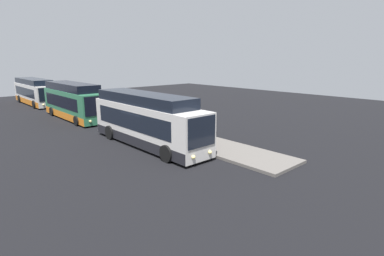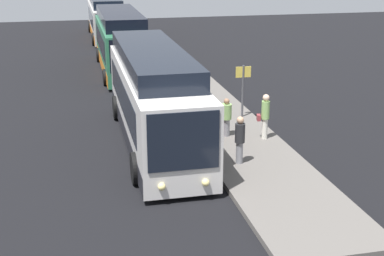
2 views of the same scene
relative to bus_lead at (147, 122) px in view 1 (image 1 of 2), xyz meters
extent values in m
plane|color=black|center=(-0.21, -0.08, -1.73)|extent=(80.00, 80.00, 0.00)
cube|color=#605B56|center=(-0.21, 3.24, -1.64)|extent=(20.00, 3.43, 0.18)
cube|color=silver|center=(0.09, 0.00, -0.11)|extent=(11.21, 2.49, 2.85)
cube|color=black|center=(0.09, 0.00, -1.19)|extent=(11.15, 2.51, 0.70)
cube|color=black|center=(-0.19, 0.00, 0.23)|extent=(9.19, 2.52, 1.25)
cube|color=black|center=(5.72, 0.00, 0.30)|extent=(0.06, 2.19, 1.82)
sphere|color=#F9E58C|center=(5.74, 0.68, -1.09)|extent=(0.24, 0.24, 0.24)
sphere|color=#F9E58C|center=(5.74, -0.68, -1.09)|extent=(0.24, 0.24, 0.24)
cylinder|color=black|center=(3.90, 1.24, -1.18)|extent=(1.09, 0.30, 1.09)
cylinder|color=black|center=(3.90, -1.24, -1.18)|extent=(1.09, 0.30, 1.09)
cylinder|color=black|center=(-3.38, 1.24, -1.18)|extent=(1.09, 0.30, 1.09)
cylinder|color=black|center=(-3.38, -1.24, -1.18)|extent=(1.09, 0.30, 1.09)
cube|color=black|center=(-0.35, 0.00, 1.68)|extent=(9.52, 2.29, 0.74)
cube|color=#2D704C|center=(-13.57, 0.00, -0.16)|extent=(10.68, 2.55, 2.80)
cube|color=orange|center=(-13.57, 0.00, -1.21)|extent=(10.63, 2.57, 0.70)
cube|color=black|center=(-13.83, 0.00, 0.17)|extent=(8.76, 2.58, 1.23)
cube|color=black|center=(-8.21, 0.00, 0.24)|extent=(0.06, 2.25, 1.79)
sphere|color=#F9E58C|center=(-8.19, 0.70, -1.11)|extent=(0.24, 0.24, 0.24)
sphere|color=#F9E58C|center=(-8.19, -0.70, -1.11)|extent=(0.24, 0.24, 0.24)
cylinder|color=black|center=(-9.94, 1.28, -1.25)|extent=(0.95, 0.30, 0.95)
cylinder|color=black|center=(-9.94, -1.28, -1.25)|extent=(0.95, 0.30, 0.95)
cylinder|color=black|center=(-16.88, 1.28, -1.25)|extent=(0.95, 0.30, 0.95)
cylinder|color=black|center=(-16.88, -1.28, -1.25)|extent=(0.95, 0.30, 0.95)
cube|color=black|center=(-14.00, 0.00, 1.62)|extent=(9.08, 2.35, 0.77)
cube|color=silver|center=(-27.42, 0.00, -0.24)|extent=(11.26, 2.56, 2.61)
cube|color=orange|center=(-27.42, 0.00, -1.20)|extent=(11.20, 2.58, 0.70)
cube|color=black|center=(-27.70, 0.00, 0.07)|extent=(9.23, 2.59, 1.15)
cube|color=black|center=(-21.77, 0.00, 0.13)|extent=(0.06, 2.25, 1.67)
sphere|color=#F9E58C|center=(-21.75, 0.70, -1.10)|extent=(0.24, 0.24, 0.24)
sphere|color=#F9E58C|center=(-21.75, -0.70, -1.10)|extent=(0.24, 0.24, 0.24)
cylinder|color=black|center=(-23.59, 1.28, -1.21)|extent=(1.03, 0.30, 1.03)
cylinder|color=black|center=(-23.59, -1.28, -1.21)|extent=(1.03, 0.30, 1.03)
cylinder|color=black|center=(-30.91, 1.28, -1.21)|extent=(1.03, 0.30, 1.03)
cylinder|color=black|center=(-30.91, -1.28, -1.21)|extent=(1.03, 0.30, 1.03)
cube|color=black|center=(-27.87, 0.00, 1.42)|extent=(9.57, 2.36, 0.72)
cylinder|color=gray|center=(0.45, 2.87, -1.19)|extent=(0.38, 0.38, 0.72)
cylinder|color=#8CB766|center=(0.45, 2.87, -0.51)|extent=(0.54, 0.54, 0.63)
sphere|color=#9E7051|center=(0.45, 2.87, -0.08)|extent=(0.23, 0.23, 0.23)
cube|color=#334C7F|center=(0.15, 2.77, -0.78)|extent=(0.22, 0.31, 0.24)
cylinder|color=silver|center=(1.12, 4.29, -1.13)|extent=(0.27, 0.27, 0.84)
cylinder|color=#8CB766|center=(1.12, 4.29, -0.34)|extent=(0.38, 0.38, 0.73)
sphere|color=beige|center=(1.12, 4.29, 0.16)|extent=(0.27, 0.27, 0.27)
cube|color=maroon|center=(1.07, 4.03, -0.66)|extent=(0.30, 0.19, 0.24)
cylinder|color=gray|center=(3.39, 2.51, -1.15)|extent=(0.32, 0.32, 0.79)
cylinder|color=#262628|center=(3.39, 2.51, -0.41)|extent=(0.45, 0.45, 0.69)
sphere|color=tan|center=(3.39, 2.51, 0.07)|extent=(0.26, 0.26, 0.26)
cube|color=maroon|center=(0.58, 2.36, -1.22)|extent=(0.43, 0.22, 0.65)
cylinder|color=black|center=(0.58, 2.36, -0.78)|extent=(0.02, 0.02, 0.24)
cylinder|color=#4C4C51|center=(-1.91, 4.32, -0.36)|extent=(0.10, 0.10, 2.37)
cube|color=#E5C64C|center=(-1.91, 4.32, 0.53)|extent=(0.04, 0.70, 0.49)
camera|label=1|loc=(17.86, -11.84, 4.47)|focal=28.00mm
camera|label=2|loc=(20.29, -3.03, 5.74)|focal=50.00mm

